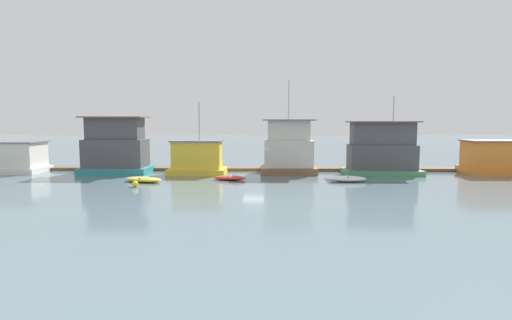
% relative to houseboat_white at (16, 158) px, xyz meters
% --- Properties ---
extents(ground_plane, '(200.00, 200.00, 0.00)m').
position_rel_houseboat_white_xyz_m(ground_plane, '(23.48, -0.29, -1.46)').
color(ground_plane, slate).
extents(dock_walkway, '(59.60, 2.08, 0.30)m').
position_rel_houseboat_white_xyz_m(dock_walkway, '(23.48, 2.33, -1.31)').
color(dock_walkway, brown).
rests_on(dock_walkway, ground_plane).
extents(houseboat_white, '(5.26, 3.86, 3.04)m').
position_rel_houseboat_white_xyz_m(houseboat_white, '(0.00, 0.00, 0.00)').
color(houseboat_white, white).
rests_on(houseboat_white, ground_plane).
extents(houseboat_teal, '(6.47, 3.87, 5.44)m').
position_rel_houseboat_white_xyz_m(houseboat_teal, '(9.90, -0.07, 0.96)').
color(houseboat_teal, teal).
rests_on(houseboat_teal, ground_plane).
extents(houseboat_yellow, '(5.36, 3.37, 6.75)m').
position_rel_houseboat_white_xyz_m(houseboat_yellow, '(17.91, -0.80, 0.03)').
color(houseboat_yellow, gold).
rests_on(houseboat_yellow, ground_plane).
extents(houseboat_brown, '(5.29, 4.16, 8.87)m').
position_rel_houseboat_white_xyz_m(houseboat_brown, '(26.55, 0.22, 0.85)').
color(houseboat_brown, brown).
rests_on(houseboat_brown, ground_plane).
extents(houseboat_green, '(7.10, 3.44, 7.32)m').
position_rel_houseboat_white_xyz_m(houseboat_green, '(35.32, -0.46, 0.79)').
color(houseboat_green, '#4C9360').
rests_on(houseboat_green, ground_plane).
extents(houseboat_orange, '(6.78, 3.48, 3.22)m').
position_rel_houseboat_white_xyz_m(houseboat_orange, '(46.55, -0.14, 0.09)').
color(houseboat_orange, orange).
rests_on(houseboat_orange, ground_plane).
extents(dinghy_yellow, '(3.59, 2.35, 0.43)m').
position_rel_houseboat_white_xyz_m(dinghy_yellow, '(14.31, -5.83, -1.24)').
color(dinghy_yellow, yellow).
rests_on(dinghy_yellow, ground_plane).
extents(dinghy_red, '(2.93, 1.61, 0.39)m').
position_rel_houseboat_white_xyz_m(dinghy_red, '(21.32, -4.53, -1.26)').
color(dinghy_red, red).
rests_on(dinghy_red, ground_plane).
extents(dinghy_white, '(3.24, 1.58, 0.48)m').
position_rel_houseboat_white_xyz_m(dinghy_white, '(31.14, -5.17, -1.22)').
color(dinghy_white, white).
rests_on(dinghy_white, ground_plane).
extents(mooring_post_far_right, '(0.21, 0.21, 1.71)m').
position_rel_houseboat_white_xyz_m(mooring_post_far_right, '(45.39, 1.04, -0.60)').
color(mooring_post_far_right, brown).
rests_on(mooring_post_far_right, ground_plane).
extents(mooring_post_centre, '(0.22, 0.22, 1.26)m').
position_rel_houseboat_white_xyz_m(mooring_post_centre, '(27.23, 1.04, -0.82)').
color(mooring_post_centre, '#846B4C').
rests_on(mooring_post_centre, ground_plane).
extents(buoy_yellow, '(0.48, 0.48, 0.48)m').
position_rel_houseboat_white_xyz_m(buoy_yellow, '(14.42, -8.30, -1.22)').
color(buoy_yellow, yellow).
rests_on(buoy_yellow, ground_plane).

